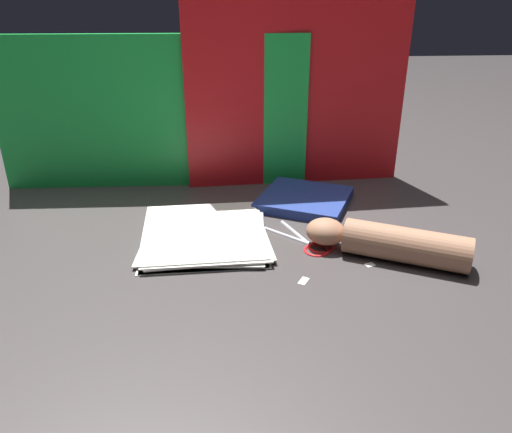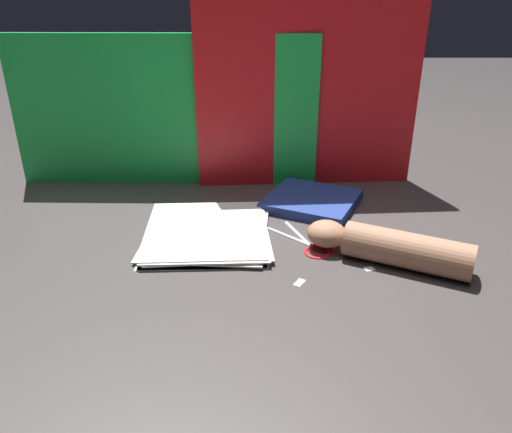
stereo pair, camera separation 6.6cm
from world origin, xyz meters
name	(u,v)px [view 1 (the left image)]	position (x,y,z in m)	size (l,w,h in m)	color
ground_plane	(237,251)	(0.00, 0.00, 0.00)	(6.00, 6.00, 0.00)	#3D3838
backdrop_panel_left	(153,114)	(-0.21, 0.40, 0.20)	(0.83, 0.04, 0.40)	green
backdrop_panel_center	(297,77)	(0.18, 0.40, 0.29)	(0.60, 0.06, 0.59)	red
paper_stack	(204,234)	(-0.07, 0.06, 0.01)	(0.29, 0.31, 0.02)	white
book_closed	(305,199)	(0.18, 0.24, 0.01)	(0.28, 0.28, 0.02)	navy
scissors	(310,243)	(0.16, 0.01, 0.00)	(0.16, 0.18, 0.01)	silver
hand_forearm	(388,242)	(0.31, -0.05, 0.04)	(0.33, 0.21, 0.07)	#A87556
paper_scrap_near	(304,281)	(0.12, -0.13, 0.00)	(0.03, 0.03, 0.00)	white
paper_scrap_mid	(370,265)	(0.27, -0.08, 0.00)	(0.02, 0.02, 0.00)	white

